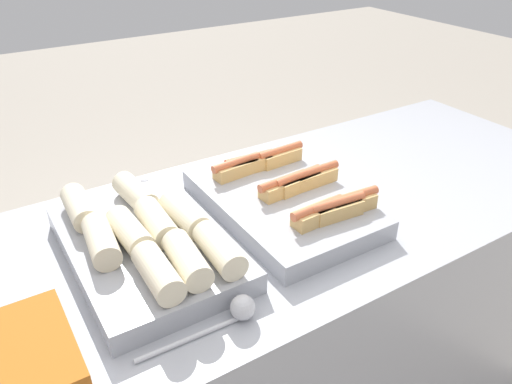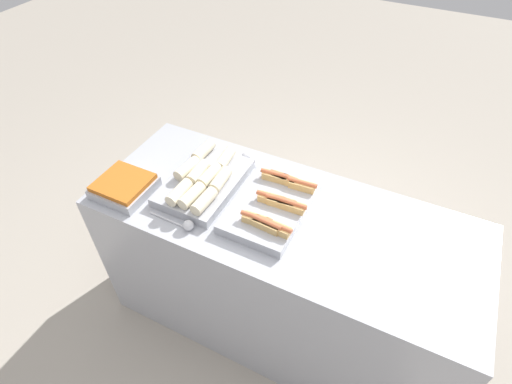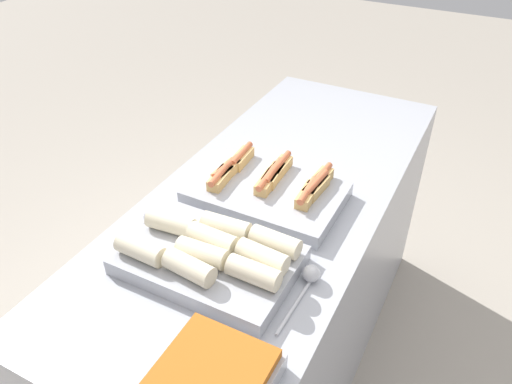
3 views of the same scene
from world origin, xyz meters
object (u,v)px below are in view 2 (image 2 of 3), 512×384
object	(u,v)px
tray_hotdogs	(272,204)
tray_side_front	(124,186)
serving_spoon_far	(243,156)
tray_wraps	(204,180)
serving_spoon_near	(185,225)

from	to	relation	value
tray_hotdogs	tray_side_front	bearing A→B (deg)	-163.41
tray_hotdogs	serving_spoon_far	distance (m)	0.41
tray_side_front	tray_wraps	bearing A→B (deg)	31.43
serving_spoon_far	tray_wraps	bearing A→B (deg)	-104.17
tray_wraps	tray_side_front	bearing A→B (deg)	-148.57
tray_hotdogs	serving_spoon_far	xyz separation A→B (m)	(-0.30, 0.27, -0.01)
tray_hotdogs	serving_spoon_near	world-z (taller)	tray_hotdogs
tray_side_front	serving_spoon_near	bearing A→B (deg)	-9.46
tray_hotdogs	tray_wraps	xyz separation A→B (m)	(-0.37, -0.01, 0.01)
tray_wraps	serving_spoon_near	xyz separation A→B (m)	(0.07, -0.27, -0.02)
tray_wraps	serving_spoon_near	world-z (taller)	tray_wraps
tray_side_front	serving_spoon_far	size ratio (longest dim) A/B	1.02
tray_wraps	tray_hotdogs	bearing A→B (deg)	0.94
tray_wraps	serving_spoon_far	size ratio (longest dim) A/B	1.90
tray_hotdogs	tray_wraps	distance (m)	0.37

